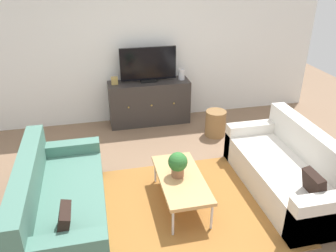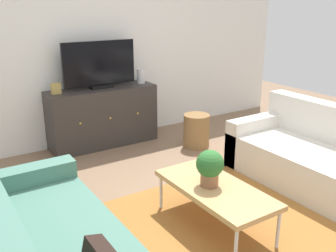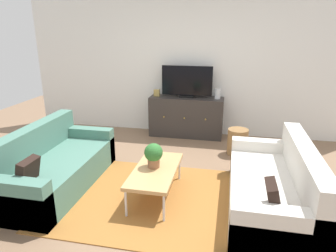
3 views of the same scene
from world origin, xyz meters
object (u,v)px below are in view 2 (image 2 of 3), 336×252
(tv_console, at_px, (103,117))
(glass_vase, at_px, (141,76))
(coffee_table, at_px, (215,190))
(mantel_clock, at_px, (56,89))
(potted_plant, at_px, (210,166))
(wicker_basket, at_px, (196,131))
(couch_right_side, at_px, (326,162))
(flat_screen_tv, at_px, (99,65))

(tv_console, distance_m, glass_vase, 0.76)
(coffee_table, bearing_deg, tv_console, 89.27)
(tv_console, relative_size, mantel_clock, 10.86)
(potted_plant, relative_size, tv_console, 0.22)
(mantel_clock, bearing_deg, wicker_basket, -25.26)
(glass_vase, height_order, mantel_clock, glass_vase)
(potted_plant, distance_m, tv_console, 2.31)
(couch_right_side, bearing_deg, tv_console, 120.79)
(couch_right_side, relative_size, wicker_basket, 4.37)
(mantel_clock, bearing_deg, flat_screen_tv, 1.96)
(couch_right_side, distance_m, coffee_table, 1.45)
(coffee_table, height_order, wicker_basket, wicker_basket)
(coffee_table, distance_m, wicker_basket, 1.91)
(wicker_basket, bearing_deg, flat_screen_tv, 142.33)
(mantel_clock, bearing_deg, glass_vase, 0.00)
(couch_right_side, bearing_deg, glass_vase, 109.25)
(couch_right_side, bearing_deg, flat_screen_tv, 120.58)
(couch_right_side, relative_size, potted_plant, 6.13)
(glass_vase, bearing_deg, couch_right_side, -70.75)
(potted_plant, distance_m, flat_screen_tv, 2.38)
(tv_console, bearing_deg, glass_vase, 0.00)
(glass_vase, distance_m, wicker_basket, 1.06)
(coffee_table, bearing_deg, potted_plant, 128.27)
(flat_screen_tv, distance_m, glass_vase, 0.62)
(mantel_clock, bearing_deg, tv_console, -0.00)
(couch_right_side, distance_m, wicker_basket, 1.69)
(flat_screen_tv, bearing_deg, tv_console, -90.00)
(wicker_basket, bearing_deg, couch_right_side, -75.34)
(flat_screen_tv, xyz_separation_m, mantel_clock, (-0.59, -0.02, -0.23))
(potted_plant, relative_size, wicker_basket, 0.71)
(tv_console, bearing_deg, mantel_clock, 180.00)
(couch_right_side, xyz_separation_m, wicker_basket, (-0.43, 1.63, -0.05))
(couch_right_side, relative_size, coffee_table, 1.76)
(coffee_table, xyz_separation_m, wicker_basket, (1.02, 1.60, -0.14))
(glass_vase, xyz_separation_m, wicker_basket, (0.40, -0.74, -0.65))
(mantel_clock, distance_m, wicker_basket, 1.85)
(tv_console, xyz_separation_m, mantel_clock, (-0.59, 0.00, 0.45))
(tv_console, bearing_deg, potted_plant, -91.55)
(coffee_table, relative_size, tv_console, 0.77)
(potted_plant, xyz_separation_m, tv_console, (0.06, 2.31, -0.17))
(mantel_clock, xyz_separation_m, wicker_basket, (1.57, -0.74, -0.62))
(couch_right_side, height_order, potted_plant, couch_right_side)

